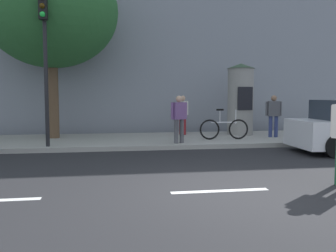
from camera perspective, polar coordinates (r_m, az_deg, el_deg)
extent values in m
plane|color=#232326|center=(6.73, 8.14, -10.05)|extent=(80.00, 80.00, 0.00)
cube|color=#9E9B93|center=(13.45, -0.63, -2.19)|extent=(36.00, 4.00, 0.15)
cube|color=silver|center=(6.73, 8.14, -10.02)|extent=(1.80, 0.16, 0.01)
cube|color=gray|center=(18.61, -2.95, 15.11)|extent=(36.00, 5.00, 10.08)
cylinder|color=black|center=(11.72, -18.53, 6.17)|extent=(0.12, 0.12, 3.79)
cube|color=black|center=(11.83, -18.99, 17.25)|extent=(0.24, 0.24, 0.75)
sphere|color=#3C2906|center=(11.70, -19.10, 17.37)|extent=(0.16, 0.16, 0.16)
sphere|color=green|center=(11.65, -19.07, 16.21)|extent=(0.16, 0.16, 0.16)
cylinder|color=gray|center=(14.82, 11.26, 3.75)|extent=(1.01, 1.01, 2.63)
cone|color=#334C33|center=(14.86, 11.35, 9.21)|extent=(1.11, 1.11, 0.20)
cube|color=black|center=(14.34, 11.98, 4.23)|extent=(0.61, 0.02, 0.90)
cylinder|color=brown|center=(14.03, -17.48, 3.43)|extent=(0.37, 0.37, 2.56)
ellipsoid|color=#28602D|center=(14.35, -17.83, 16.79)|extent=(4.79, 4.79, 4.07)
cylinder|color=silver|center=(7.73, 24.45, 0.74)|extent=(0.09, 0.09, 0.61)
cylinder|color=#4C4C51|center=(11.91, 1.29, -0.84)|extent=(0.14, 0.14, 0.79)
cylinder|color=#4C4C51|center=(12.04, 2.17, -0.78)|extent=(0.14, 0.14, 0.79)
cube|color=#724C84|center=(11.93, 1.74, 2.40)|extent=(0.51, 0.41, 0.56)
cylinder|color=#724C84|center=(11.77, 0.67, 2.37)|extent=(0.09, 0.09, 0.53)
cylinder|color=#724C84|center=(12.09, 2.78, 2.43)|extent=(0.09, 0.09, 0.53)
sphere|color=tan|center=(11.92, 1.74, 4.25)|extent=(0.21, 0.21, 0.21)
cube|color=navy|center=(12.08, 1.24, 2.30)|extent=(0.32, 0.26, 0.36)
cylinder|color=navy|center=(14.22, 15.74, -0.09)|extent=(0.14, 0.14, 0.79)
cylinder|color=navy|center=(14.26, 16.56, -0.09)|extent=(0.14, 0.14, 0.79)
cube|color=#4C4C51|center=(14.20, 16.22, 2.63)|extent=(0.46, 0.33, 0.56)
cylinder|color=#4C4C51|center=(14.15, 15.21, 2.65)|extent=(0.09, 0.09, 0.53)
cylinder|color=#4C4C51|center=(14.25, 17.22, 2.61)|extent=(0.09, 0.09, 0.53)
sphere|color=#8C664C|center=(14.19, 16.26, 4.19)|extent=(0.21, 0.21, 0.21)
cylinder|color=maroon|center=(14.53, 2.57, 0.19)|extent=(0.14, 0.14, 0.79)
cylinder|color=maroon|center=(14.68, 2.04, 0.24)|extent=(0.14, 0.14, 0.79)
cube|color=silver|center=(14.57, 2.31, 2.85)|extent=(0.41, 0.47, 0.56)
cylinder|color=silver|center=(14.38, 2.96, 2.82)|extent=(0.09, 0.09, 0.53)
cylinder|color=silver|center=(14.76, 1.68, 2.88)|extent=(0.09, 0.09, 0.53)
sphere|color=tan|center=(14.56, 2.32, 4.37)|extent=(0.21, 0.21, 0.21)
torus|color=black|center=(12.98, 6.54, -0.55)|extent=(0.72, 0.09, 0.72)
torus|color=black|center=(13.25, 10.97, -0.50)|extent=(0.72, 0.09, 0.72)
cylinder|color=silver|center=(13.08, 8.79, 0.57)|extent=(0.95, 0.08, 0.04)
cylinder|color=silver|center=(13.03, 8.13, 1.44)|extent=(0.04, 0.04, 0.45)
cylinder|color=silver|center=(13.19, 10.56, 1.44)|extent=(0.04, 0.04, 0.50)
cube|color=black|center=(13.02, 8.14, 2.54)|extent=(0.24, 0.11, 0.06)
cylinder|color=black|center=(11.03, 24.68, -2.91)|extent=(0.65, 0.24, 0.64)
cylinder|color=black|center=(12.49, 20.56, -1.91)|extent=(0.65, 0.24, 0.64)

